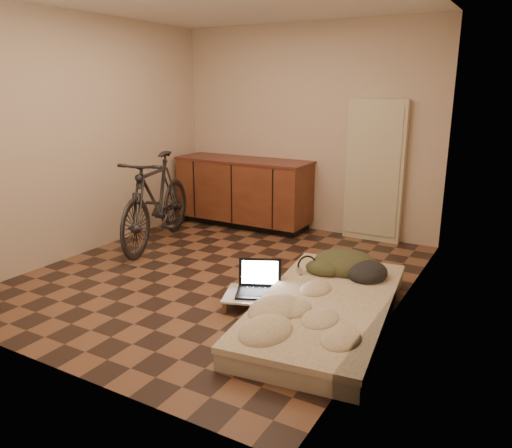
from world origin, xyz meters
The scene contains 10 objects.
room_shell centered at (0.00, 0.00, 1.30)m, with size 3.50×4.00×2.60m.
cabinets centered at (-0.75, 1.70, 0.47)m, with size 1.84×0.62×0.91m.
appliance_panel centered at (0.95, 1.94, 0.85)m, with size 0.70×0.10×1.70m, color beige.
bicycle centered at (-1.20, 0.46, 0.60)m, with size 0.54×1.85×1.20m, color black.
futon centered at (1.30, -0.41, 0.09)m, with size 1.25×2.20×0.18m.
clothing_pile centered at (1.25, 0.30, 0.31)m, with size 0.65×0.54×0.26m, color #353820, non-canonical shape.
headphones centered at (0.92, 0.07, 0.25)m, with size 0.21×0.20×0.14m, color black, non-canonical shape.
lap_desk centered at (0.73, -0.44, 0.09)m, with size 0.74×0.61×0.11m.
laptop centered at (0.67, -0.40, 0.16)m, with size 0.48×0.47×0.26m.
mouse centered at (0.96, -0.41, 0.13)m, with size 0.07×0.11×0.04m, color silver.
Camera 1 is at (2.66, -3.92, 1.85)m, focal length 35.00 mm.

